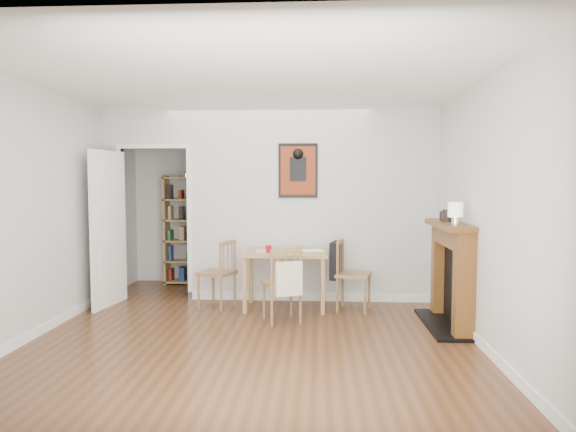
# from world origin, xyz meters

# --- Properties ---
(ground) EXTENTS (5.20, 5.20, 0.00)m
(ground) POSITION_xyz_m (0.00, 0.00, 0.00)
(ground) COLOR #5A301D
(ground) RESTS_ON ground
(room_shell) EXTENTS (5.20, 5.20, 5.20)m
(room_shell) POSITION_xyz_m (0.10, 1.34, 1.30)
(room_shell) COLOR #BAB9B7
(room_shell) RESTS_ON ground
(dining_table) EXTENTS (1.07, 0.68, 0.73)m
(dining_table) POSITION_xyz_m (0.25, 0.93, 0.64)
(dining_table) COLOR #A98B4F
(dining_table) RESTS_ON ground
(chair_left) EXTENTS (0.56, 0.56, 0.86)m
(chair_left) POSITION_xyz_m (-0.62, 0.94, 0.43)
(chair_left) COLOR olive
(chair_left) RESTS_ON ground
(chair_right) EXTENTS (0.58, 0.54, 0.89)m
(chair_right) POSITION_xyz_m (1.09, 0.87, 0.46)
(chair_right) COLOR olive
(chair_right) RESTS_ON ground
(chair_front) EXTENTS (0.56, 0.59, 0.87)m
(chair_front) POSITION_xyz_m (0.26, 0.31, 0.44)
(chair_front) COLOR olive
(chair_front) RESTS_ON ground
(bookshelf) EXTENTS (0.71, 0.29, 1.70)m
(bookshelf) POSITION_xyz_m (-1.37, 2.40, 0.84)
(bookshelf) COLOR #A98B4F
(bookshelf) RESTS_ON ground
(fireplace) EXTENTS (0.45, 1.25, 1.16)m
(fireplace) POSITION_xyz_m (2.16, 0.25, 0.62)
(fireplace) COLOR brown
(fireplace) RESTS_ON ground
(red_glass) EXTENTS (0.07, 0.07, 0.09)m
(red_glass) POSITION_xyz_m (0.05, 0.82, 0.77)
(red_glass) COLOR maroon
(red_glass) RESTS_ON dining_table
(orange_fruit) EXTENTS (0.08, 0.08, 0.08)m
(orange_fruit) POSITION_xyz_m (0.39, 0.99, 0.76)
(orange_fruit) COLOR orange
(orange_fruit) RESTS_ON dining_table
(placemat) EXTENTS (0.52, 0.44, 0.00)m
(placemat) POSITION_xyz_m (0.10, 0.98, 0.73)
(placemat) COLOR beige
(placemat) RESTS_ON dining_table
(notebook) EXTENTS (0.31, 0.27, 0.01)m
(notebook) POSITION_xyz_m (0.59, 0.99, 0.73)
(notebook) COLOR white
(notebook) RESTS_ON dining_table
(mantel_lamp) EXTENTS (0.15, 0.15, 0.24)m
(mantel_lamp) POSITION_xyz_m (2.07, -0.14, 1.31)
(mantel_lamp) COLOR silver
(mantel_lamp) RESTS_ON fireplace
(ceramic_jar_a) EXTENTS (0.11, 0.11, 0.13)m
(ceramic_jar_a) POSITION_xyz_m (2.11, 0.35, 1.23)
(ceramic_jar_a) COLOR black
(ceramic_jar_a) RESTS_ON fireplace
(ceramic_jar_b) EXTENTS (0.08, 0.08, 0.11)m
(ceramic_jar_b) POSITION_xyz_m (2.11, 0.53, 1.21)
(ceramic_jar_b) COLOR black
(ceramic_jar_b) RESTS_ON fireplace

